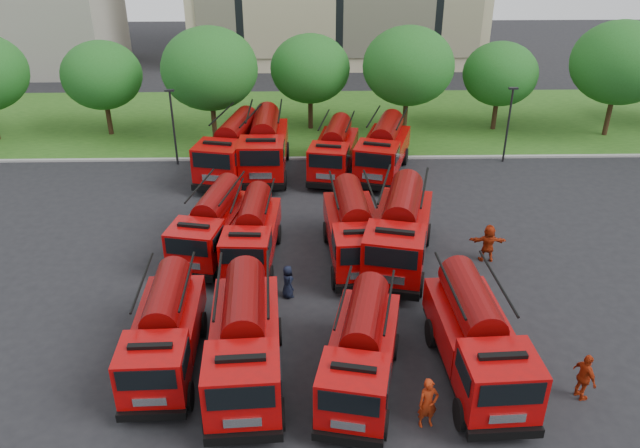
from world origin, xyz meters
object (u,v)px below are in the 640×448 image
Objects in this scene: fire_truck_11 at (383,149)px; firefighter_4 at (288,296)px; fire_truck_1 at (245,340)px; firefighter_5 at (486,260)px; fire_truck_9 at (265,145)px; fire_truck_0 at (165,331)px; firefighter_2 at (579,398)px; fire_truck_6 at (354,229)px; fire_truck_3 at (477,338)px; fire_truck_5 at (252,232)px; firefighter_0 at (426,424)px; fire_truck_8 at (232,148)px; fire_truck_7 at (399,230)px; fire_truck_10 at (334,150)px; firefighter_3 at (444,320)px; fire_truck_4 at (212,224)px; fire_truck_2 at (361,351)px.

firefighter_4 is (-5.80, -13.93, -1.67)m from fire_truck_11.
fire_truck_1 is 5.66m from firefighter_4.
firefighter_5 is at bearing -53.78° from fire_truck_11.
firefighter_4 is at bearing -82.36° from fire_truck_9.
firefighter_2 is at bearing -9.91° from fire_truck_0.
firefighter_4 is at bearing -137.36° from fire_truck_6.
fire_truck_3 is at bearing -68.43° from fire_truck_6.
firefighter_4 is 10.19m from firefighter_5.
fire_truck_9 is at bearing 111.68° from fire_truck_3.
fire_truck_11 reaches higher than firefighter_5.
firefighter_0 is (6.70, -11.16, -1.49)m from fire_truck_5.
fire_truck_8 is 4.24× the size of firefighter_2.
firefighter_0 is (-0.44, -10.75, -1.77)m from fire_truck_7.
fire_truck_10 is 3.83× the size of firefighter_3.
fire_truck_5 is 4.15× the size of firefighter_4.
fire_truck_4 is 9.92m from fire_truck_8.
fire_truck_5 is at bearing 89.13° from fire_truck_1.
fire_truck_11 is at bearing 57.67° from fire_truck_5.
fire_truck_11 is at bearing 91.22° from fire_truck_3.
fire_truck_11 reaches higher than fire_truck_10.
firefighter_0 is 1.04× the size of firefighter_3.
fire_truck_11 is (7.59, 10.58, 0.19)m from fire_truck_5.
fire_truck_4 is at bearing 114.73° from firefighter_0.
fire_truck_4 is at bearing 163.03° from fire_truck_5.
firefighter_4 is at bearing -137.43° from fire_truck_7.
fire_truck_7 is at bearing 4.34° from fire_truck_4.
fire_truck_1 is at bearing -84.23° from fire_truck_5.
fire_truck_7 reaches higher than fire_truck_11.
firefighter_0 is (6.33, -2.59, -1.68)m from fire_truck_1.
fire_truck_11 is at bearing -3.37° from firefighter_2.
fire_truck_0 is at bearing 173.19° from fire_truck_3.
fire_truck_5 reaches higher than firefighter_4.
fire_truck_2 is 5.63m from firefighter_3.
firefighter_5 is at bearing -26.92° from fire_truck_8.
fire_truck_0 reaches higher than firefighter_3.
fire_truck_0 is at bearing -138.16° from fire_truck_6.
firefighter_2 is at bearing -42.60° from fire_truck_8.
firefighter_5 is (3.06, 4.87, 0.00)m from firefighter_3.
fire_truck_1 is 1.06× the size of fire_truck_4.
fire_truck_6 is at bearing 2.27° from fire_truck_5.
fire_truck_0 is 7.43m from fire_truck_2.
fire_truck_7 is at bearing -38.07° from fire_truck_8.
fire_truck_8 is 25.34m from firefighter_2.
fire_truck_7 reaches higher than firefighter_0.
fire_truck_1 is at bearing -174.71° from fire_truck_2.
firefighter_5 is at bearing -98.86° from firefighter_4.
fire_truck_5 is at bearing 1.85° from firefighter_5.
fire_truck_6 is 4.84m from firefighter_4.
fire_truck_4 is 2.22m from fire_truck_5.
fire_truck_6 is 3.89× the size of firefighter_3.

